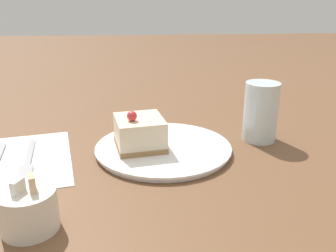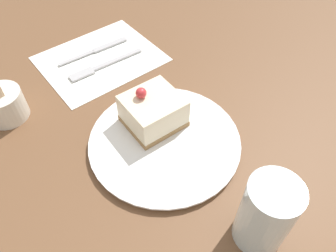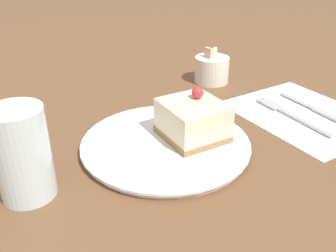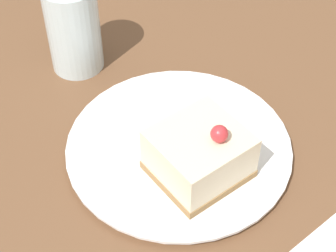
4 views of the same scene
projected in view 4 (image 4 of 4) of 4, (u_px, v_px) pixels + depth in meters
The scene contains 4 objects.
ground_plane at pixel (200, 134), 0.68m from camera, with size 4.00×4.00×0.00m, color brown.
plate at pixel (179, 148), 0.66m from camera, with size 0.26×0.26×0.01m.
cake_slice at pixel (199, 154), 0.61m from camera, with size 0.11×0.11×0.08m.
drinking_glass at pixel (73, 28), 0.73m from camera, with size 0.07×0.07×0.12m.
Camera 4 is at (0.40, -0.24, 0.50)m, focal length 60.00 mm.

